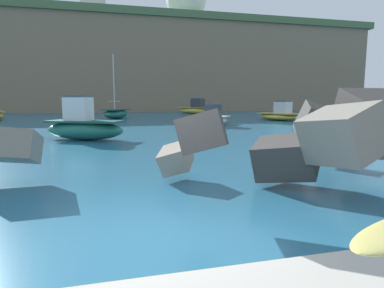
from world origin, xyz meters
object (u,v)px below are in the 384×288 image
boat_far_left (214,119)px  radar_dome (186,2)px  boat_near_centre (84,126)px  station_building_west (93,3)px  boat_far_centre (280,114)px  station_building_east (38,5)px  boat_mid_centre (196,109)px  boat_mid_left (116,113)px

boat_far_left → radar_dome: bearing=79.5°
boat_far_left → radar_dome: size_ratio=0.50×
boat_near_centre → station_building_west: (-0.54, 47.32, 18.92)m
boat_far_centre → station_building_east: station_building_east is taller
boat_far_left → station_building_west: size_ratio=0.71×
boat_near_centre → boat_mid_centre: bearing=63.8°
boat_mid_centre → radar_dome: bearing=79.8°
boat_near_centre → station_building_east: (-10.67, 51.32, 18.93)m
boat_mid_centre → radar_dome: size_ratio=0.58×
boat_near_centre → boat_mid_centre: size_ratio=0.76×
boat_near_centre → boat_mid_left: boat_mid_left is taller
station_building_west → station_building_east: (-10.13, 4.01, 0.01)m
boat_mid_centre → boat_far_left: (-4.07, -21.08, -0.16)m
boat_far_centre → station_building_east: bearing=126.6°
boat_mid_left → station_building_west: station_building_west is taller
boat_far_centre → boat_mid_centre: bearing=105.9°
station_building_east → station_building_west: bearing=-21.6°
boat_far_centre → radar_dome: size_ratio=0.48×
boat_far_left → boat_far_centre: 9.94m
boat_far_centre → station_building_west: 44.46m
boat_near_centre → boat_mid_centre: boat_near_centre is taller
boat_near_centre → boat_mid_left: size_ratio=0.66×
boat_mid_centre → station_building_east: station_building_east is taller
radar_dome → boat_far_centre: bearing=-89.7°
boat_near_centre → radar_dome: size_ratio=0.44×
boat_far_centre → boat_far_left: bearing=-151.3°
boat_mid_left → station_building_west: bearing=95.6°
boat_near_centre → boat_far_centre: bearing=32.8°
boat_mid_centre → station_building_east: 38.66m
boat_far_left → boat_far_centre: size_ratio=1.03×
boat_near_centre → radar_dome: bearing=70.9°
boat_far_centre → boat_near_centre: bearing=-147.2°
boat_far_centre → boat_mid_left: bearing=155.8°
boat_mid_centre → boat_far_left: boat_mid_centre is taller
station_building_east → boat_mid_centre: bearing=-43.2°
boat_near_centre → station_building_west: size_ratio=0.62×
boat_far_left → station_building_east: station_building_east is taller
boat_far_left → radar_dome: 51.51m
station_building_east → boat_far_left: bearing=-65.1°
station_building_west → station_building_east: bearing=158.4°
boat_near_centre → station_building_east: 55.73m
boat_mid_left → boat_mid_centre: (11.65, 8.96, 0.12)m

